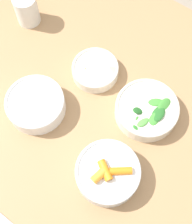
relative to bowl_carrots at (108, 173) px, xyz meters
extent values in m
plane|color=gray|center=(0.14, -0.16, -0.81)|extent=(10.00, 10.00, 0.00)
cube|color=#99724C|center=(0.14, -0.16, -0.05)|extent=(1.36, 1.00, 0.03)
cube|color=olive|center=(0.76, -0.60, -0.43)|extent=(0.06, 0.06, 0.74)
cylinder|color=silver|center=(0.00, 0.00, -0.01)|extent=(0.18, 0.18, 0.06)
torus|color=silver|center=(0.00, 0.00, 0.02)|extent=(0.18, 0.18, 0.01)
cylinder|color=orange|center=(-0.01, 0.00, 0.01)|extent=(0.05, 0.05, 0.02)
cylinder|color=orange|center=(-0.03, 0.02, 0.01)|extent=(0.05, 0.05, 0.02)
cylinder|color=orange|center=(0.01, -0.03, 0.01)|extent=(0.05, 0.06, 0.02)
cylinder|color=orange|center=(0.00, -0.01, 0.01)|extent=(0.03, 0.06, 0.02)
cylinder|color=orange|center=(0.00, 0.01, 0.01)|extent=(0.02, 0.05, 0.02)
cylinder|color=orange|center=(-0.03, -0.02, 0.03)|extent=(0.06, 0.05, 0.02)
cylinder|color=orange|center=(0.01, 0.00, 0.03)|extent=(0.06, 0.05, 0.02)
cylinder|color=orange|center=(0.01, 0.03, 0.03)|extent=(0.03, 0.05, 0.02)
cylinder|color=silver|center=(0.01, -0.22, -0.01)|extent=(0.19, 0.19, 0.05)
torus|color=silver|center=(0.01, -0.22, 0.01)|extent=(0.19, 0.19, 0.01)
ellipsoid|color=#235B23|center=(-0.02, -0.22, 0.01)|extent=(0.04, 0.06, 0.02)
ellipsoid|color=#3D8433|center=(0.01, -0.25, 0.01)|extent=(0.07, 0.06, 0.03)
ellipsoid|color=#3D8433|center=(-0.02, -0.20, 0.01)|extent=(0.03, 0.05, 0.02)
ellipsoid|color=#4C933D|center=(-0.02, -0.26, 0.00)|extent=(0.06, 0.06, 0.03)
ellipsoid|color=#3D8433|center=(-0.02, -0.26, 0.01)|extent=(0.04, 0.05, 0.03)
ellipsoid|color=#235B23|center=(0.03, -0.20, 0.01)|extent=(0.04, 0.04, 0.03)
ellipsoid|color=#4C933D|center=(0.00, -0.18, 0.01)|extent=(0.04, 0.06, 0.04)
ellipsoid|color=#4C933D|center=(-0.01, -0.16, 0.00)|extent=(0.07, 0.06, 0.05)
ellipsoid|color=#2D7028|center=(-0.05, -0.22, 0.00)|extent=(0.06, 0.06, 0.02)
ellipsoid|color=#2D7028|center=(0.00, -0.16, 0.00)|extent=(0.06, 0.05, 0.04)
ellipsoid|color=#3D8433|center=(0.01, -0.17, 0.00)|extent=(0.04, 0.04, 0.03)
ellipsoid|color=#4C933D|center=(-0.03, -0.27, 0.00)|extent=(0.05, 0.05, 0.04)
cylinder|color=white|center=(0.29, -0.04, -0.01)|extent=(0.18, 0.18, 0.05)
torus|color=white|center=(0.29, -0.04, 0.02)|extent=(0.18, 0.18, 0.01)
cylinder|color=#936042|center=(0.29, -0.04, -0.02)|extent=(0.16, 0.16, 0.03)
ellipsoid|color=#8E5B3D|center=(0.28, -0.01, 0.00)|extent=(0.01, 0.01, 0.01)
ellipsoid|color=#8E5B3D|center=(0.32, 0.00, 0.01)|extent=(0.01, 0.01, 0.01)
ellipsoid|color=#A36B4C|center=(0.30, -0.11, 0.00)|extent=(0.01, 0.01, 0.01)
ellipsoid|color=#A36B4C|center=(0.31, -0.07, 0.00)|extent=(0.01, 0.01, 0.01)
ellipsoid|color=#A36B4C|center=(0.33, -0.07, 0.01)|extent=(0.01, 0.01, 0.01)
ellipsoid|color=#AD7551|center=(0.25, -0.10, 0.01)|extent=(0.01, 0.01, 0.01)
ellipsoid|color=#AD7551|center=(0.28, -0.06, 0.01)|extent=(0.01, 0.01, 0.01)
ellipsoid|color=#AD7551|center=(0.33, -0.07, 0.01)|extent=(0.01, 0.01, 0.01)
ellipsoid|color=#A36B4C|center=(0.28, 0.03, 0.01)|extent=(0.01, 0.01, 0.01)
ellipsoid|color=#A36B4C|center=(0.30, -0.03, 0.01)|extent=(0.01, 0.01, 0.01)
ellipsoid|color=#AD7551|center=(0.35, -0.07, 0.01)|extent=(0.01, 0.01, 0.01)
cylinder|color=#E0A88E|center=(0.30, 0.00, 0.01)|extent=(0.03, 0.03, 0.01)
cylinder|color=beige|center=(0.26, -0.08, 0.01)|extent=(0.03, 0.03, 0.01)
cylinder|color=silver|center=(0.22, -0.25, -0.02)|extent=(0.15, 0.15, 0.04)
torus|color=silver|center=(0.22, -0.25, 0.00)|extent=(0.15, 0.15, 0.01)
cube|color=tan|center=(0.23, -0.26, -0.01)|extent=(0.07, 0.07, 0.01)
cube|color=tan|center=(0.22, -0.23, -0.01)|extent=(0.05, 0.05, 0.02)
cube|color=tan|center=(0.18, -0.26, 0.00)|extent=(0.05, 0.05, 0.02)
cube|color=#EFB7C6|center=(0.16, 0.27, -0.03)|extent=(0.31, 0.03, 0.00)
cylinder|color=silver|center=(0.53, -0.29, 0.02)|extent=(0.08, 0.08, 0.10)
camera|label=1|loc=(-0.08, 0.16, 0.84)|focal=50.00mm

